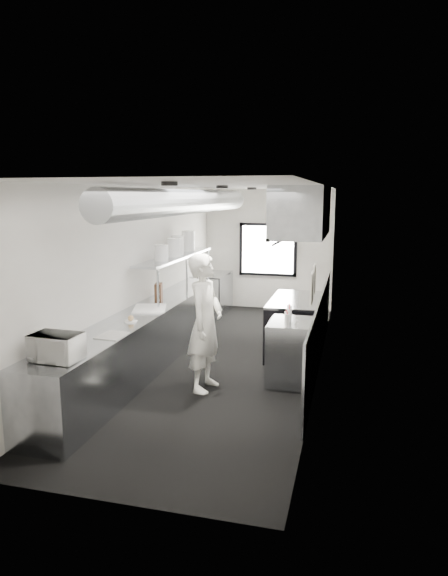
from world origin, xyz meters
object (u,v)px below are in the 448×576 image
Objects in this scene: pass_shelf at (176,257)px; bottle_station at (292,352)px; microwave at (56,347)px; deli_tub_b at (68,342)px; squeeze_bottle_e at (289,311)px; prep_counter at (148,337)px; plate_stack_c at (177,245)px; squeeze_bottle_c at (289,315)px; cutting_board at (150,308)px; squeeze_bottle_b at (286,317)px; range at (295,326)px; knife_block at (159,291)px; exhaust_hood at (302,212)px; far_work_table at (212,293)px; line_cook at (205,323)px; plate_stack_b at (174,248)px; deli_tub_a at (65,344)px; plate_stack_a at (161,253)px; squeeze_bottle_d at (289,312)px; plate_stack_d at (188,241)px; small_plate at (131,322)px; squeeze_bottle_a at (287,320)px.

bottle_station is (2.34, -1.70, -1.09)m from pass_shelf.
microwave is (0.07, -4.03, -0.49)m from pass_shelf.
squeeze_bottle_e is at bearing 42.69° from deli_tub_b.
microwave is at bearing -89.36° from prep_counter.
squeeze_bottle_c is at bearing -38.87° from plate_stack_c.
squeeze_bottle_b is at bearing -8.66° from cutting_board.
microwave is at bearing -120.04° from range.
microwave is 3.34m from knife_block.
deli_tub_b is 0.54× the size of knife_block.
microwave is 2.69× the size of squeeze_bottle_c.
exhaust_hood is at bearing 28.14° from cutting_board.
plate_stack_c is (-0.08, -2.04, 1.29)m from far_work_table.
line_cook is 1.38m from cutting_board.
plate_stack_b is (-2.27, 0.13, -0.65)m from exhaust_hood.
line_cook is at bearing -117.42° from range.
line_cook reaches higher than squeeze_bottle_e.
pass_shelf is at bearing 172.53° from exhaust_hood.
squeeze_bottle_e is at bearing 1.75° from cutting_board.
prep_counter is at bearing 174.58° from squeeze_bottle_c.
exhaust_hood reaches higher than squeeze_bottle_c.
line_cook reaches higher than knife_block.
plate_stack_a is at bearing 87.98° from deli_tub_a.
plate_stack_a reaches higher than far_work_table.
pass_shelf reaches higher than squeeze_bottle_d.
cutting_board is at bearing -178.25° from squeeze_bottle_e.
exhaust_hood reaches higher than squeeze_bottle_b.
range is at bearing 91.43° from squeeze_bottle_b.
exhaust_hood is at bearing 90.17° from squeeze_bottle_c.
cutting_board is at bearing -151.22° from range.
plate_stack_d is at bearing -92.89° from far_work_table.
deli_tub_a is 0.73× the size of small_plate.
squeeze_bottle_a is (2.26, -4.23, 0.54)m from far_work_table.
squeeze_bottle_b is at bearing -87.79° from squeeze_bottle_e.
deli_tub_a is 0.48× the size of plate_stack_a.
cutting_board is 2.38× the size of plate_stack_a.
bottle_station is at bearing 47.68° from microwave.
prep_counter is at bearing -90.00° from far_work_table.
exhaust_hood is 1.16× the size of line_cook.
cutting_board is 0.81m from knife_block.
microwave is 2.71× the size of small_plate.
squeeze_bottle_b is 0.90× the size of squeeze_bottle_c.
knife_block is at bearing 90.16° from deli_tub_b.
small_plate is 0.99× the size of squeeze_bottle_a.
plate_stack_b is at bearing 176.70° from exhaust_hood.
line_cook is at bearing -157.43° from squeeze_bottle_b.
deli_tub_b is 3.17m from squeeze_bottle_e.
prep_counter is 2.32m from squeeze_bottle_c.
small_plate is at bearing -86.59° from pass_shelf.
line_cook reaches higher than squeeze_bottle_c.
cutting_board is at bearing 94.26° from small_plate.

